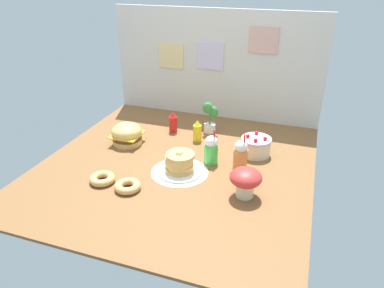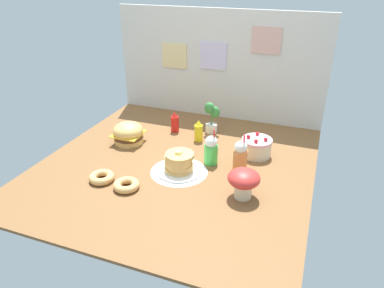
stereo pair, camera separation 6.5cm
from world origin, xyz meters
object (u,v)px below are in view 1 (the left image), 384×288
Objects in this scene: pancake_stack at (180,164)px; donut_chocolate at (128,186)px; cream_soda_cup at (211,150)px; potted_plant at (210,116)px; layer_cake at (256,146)px; mustard_bottle at (197,131)px; burger at (127,134)px; mushroom_stool at (246,180)px; donut_pink_glaze at (102,178)px; ketchup_bottle at (173,123)px; orange_float_cup at (241,155)px.

donut_chocolate is at bearing -127.75° from pancake_stack.
potted_plant is at bearing 107.53° from cream_soda_cup.
cream_soda_cup is (-28.55, -23.23, 3.68)cm from layer_cake.
pancake_stack is at bearing -90.67° from potted_plant.
mustard_bottle is 85.04cm from donut_chocolate.
pancake_stack is at bearing -130.72° from cream_soda_cup.
potted_plant is (56.56, 42.44, 6.58)cm from burger.
mustard_bottle reaches higher than donut_chocolate.
pancake_stack is (55.74, -28.29, -1.57)cm from burger.
pancake_stack is 50.69cm from mushroom_stool.
donut_pink_glaze is (-61.18, -48.19, -7.99)cm from cream_soda_cup.
burger reaches higher than donut_pink_glaze.
ketchup_bottle is 0.91× the size of mushroom_stool.
mushroom_stool is (3.04, -56.57, 4.82)cm from layer_cake.
mustard_bottle reaches higher than pancake_stack.
donut_chocolate is (-69.50, -73.92, -4.31)cm from layer_cake.
layer_cake is 1.34× the size of donut_pink_glaze.
mushroom_stool is (48.54, -13.65, 5.13)cm from pancake_stack.
burger is 1.21× the size of mushroom_stool.
burger is at bearing -128.91° from ketchup_bottle.
potted_plant is at bearing 89.33° from pancake_stack.
mustard_bottle is 83.61cm from mushroom_stool.
burger is 102.29cm from layer_cake.
donut_pink_glaze is 0.61× the size of potted_plant.
burger is 0.87× the size of potted_plant.
donut_pink_glaze is (11.50, -56.79, -5.57)cm from burger.
donut_chocolate is at bearing -141.30° from orange_float_cup.
burger is 1.43× the size of donut_chocolate.
mustard_bottle is at bearing -103.63° from potted_plant.
mustard_bottle is 38.00cm from cream_soda_cup.
mushroom_stool is at bearing 9.09° from donut_pink_glaze.
layer_cake is at bearing 46.77° from donut_chocolate.
burger is at bearing -171.78° from layer_cake.
potted_plant is (24.83, 101.73, 12.15)cm from donut_chocolate.
mushroom_stool is at bearing 13.45° from donut_chocolate.
burger reaches higher than donut_chocolate.
mustard_bottle is at bearing 63.19° from donut_pink_glaze.
burger reaches higher than layer_cake.
layer_cake is at bearing -9.76° from mustard_bottle.
cream_soda_cup is 1.61× the size of donut_chocolate.
pancake_stack is 67.92cm from ketchup_bottle.
pancake_stack reaches higher than donut_pink_glaze.
pancake_stack is 1.70× the size of mustard_bottle.
mustard_bottle is 1.08× the size of donut_pink_glaze.
orange_float_cup is (-6.94, -23.80, 3.68)cm from layer_cake.
cream_soda_cup reaches higher than donut_pink_glaze.
orange_float_cup is 34.27cm from mushroom_stool.
cream_soda_cup is at bearing -140.87° from layer_cake.
layer_cake is at bearing -13.93° from ketchup_bottle.
orange_float_cup is 0.98× the size of potted_plant.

